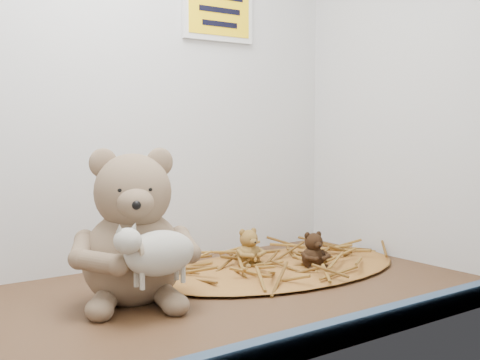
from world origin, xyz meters
TOP-DOWN VIEW (x-y plane):
  - alcove_shell at (0.00, 9.00)cm, footprint 120.40×60.20cm
  - front_rail at (0.00, -28.80)cm, footprint 119.28×2.20cm
  - straw_bed at (30.91, 8.38)cm, footprint 56.17×32.62cm
  - main_teddy at (-2.87, 5.93)cm, footprint 27.40×28.04cm
  - toy_lamb at (-2.87, -3.29)cm, footprint 15.23×9.30cm
  - mini_teddy_tan at (26.38, 13.22)cm, footprint 6.61×6.93cm
  - mini_teddy_brown at (35.45, 3.55)cm, footprint 7.14×7.40cm
  - wall_sign at (30.00, 29.40)cm, footprint 16.00×1.20cm

SIDE VIEW (x-z plane):
  - straw_bed at x=30.91cm, z-range 0.00..1.09cm
  - front_rail at x=0.00cm, z-range 0.00..3.60cm
  - mini_teddy_brown at x=35.45cm, z-range 1.09..8.51cm
  - mini_teddy_tan at x=26.38cm, z-range 1.09..8.72cm
  - toy_lamb at x=-2.87cm, z-range 4.88..14.73cm
  - main_teddy at x=-2.87cm, z-range 0.00..25.73cm
  - alcove_shell at x=0.00cm, z-range -0.20..90.20cm
  - wall_sign at x=30.00cm, z-range 49.50..60.50cm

